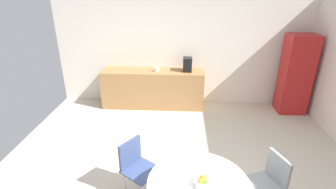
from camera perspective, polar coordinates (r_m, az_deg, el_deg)
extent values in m
plane|color=beige|center=(4.03, 2.46, -19.17)|extent=(6.00, 6.00, 0.00)
cube|color=silver|center=(6.14, 3.18, 9.87)|extent=(6.00, 0.10, 2.60)
cube|color=#9E7042|center=(6.11, -3.38, 1.40)|extent=(2.39, 0.60, 0.90)
cube|color=#B21E1E|center=(6.35, 26.79, 4.01)|extent=(0.60, 0.50, 1.79)
cylinder|color=white|center=(2.98, 6.90, -19.32)|extent=(1.14, 1.14, 0.03)
cylinder|color=silver|center=(3.72, -2.34, -19.08)|extent=(0.02, 0.02, 0.42)
cylinder|color=silver|center=(3.88, -6.06, -17.07)|extent=(0.02, 0.02, 0.42)
cylinder|color=silver|center=(3.73, -9.60, -19.42)|extent=(0.02, 0.02, 0.42)
cube|color=#384772|center=(3.57, -6.13, -16.62)|extent=(0.58, 0.58, 0.03)
cube|color=#384772|center=(3.55, -8.54, -12.82)|extent=(0.25, 0.33, 0.38)
cylinder|color=silver|center=(3.87, 20.56, -18.95)|extent=(0.02, 0.02, 0.42)
cube|color=gray|center=(3.55, 20.58, -18.51)|extent=(0.54, 0.54, 0.03)
cube|color=gray|center=(3.53, 23.57, -15.06)|extent=(0.18, 0.37, 0.38)
cylinder|color=silver|center=(2.92, 7.87, -19.04)|extent=(0.20, 0.20, 0.07)
sphere|color=#66B233|center=(2.88, 7.78, -18.79)|extent=(0.07, 0.07, 0.07)
sphere|color=#66B233|center=(2.88, 8.27, -18.80)|extent=(0.07, 0.07, 0.07)
sphere|color=#66B233|center=(2.90, 8.11, -18.46)|extent=(0.07, 0.07, 0.07)
sphere|color=yellow|center=(2.87, 7.48, -18.84)|extent=(0.07, 0.07, 0.07)
sphere|color=orange|center=(2.89, 7.85, -18.10)|extent=(0.07, 0.07, 0.07)
cylinder|color=white|center=(5.87, -2.67, 5.67)|extent=(0.08, 0.08, 0.09)
torus|color=white|center=(5.86, -2.10, 5.71)|extent=(0.06, 0.01, 0.06)
cube|color=black|center=(5.87, 4.39, 6.77)|extent=(0.20, 0.24, 0.32)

